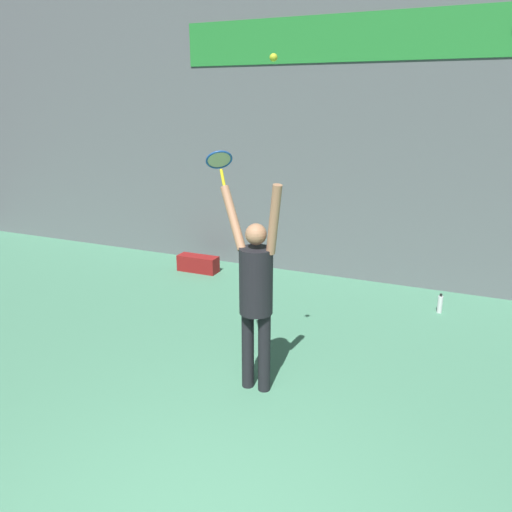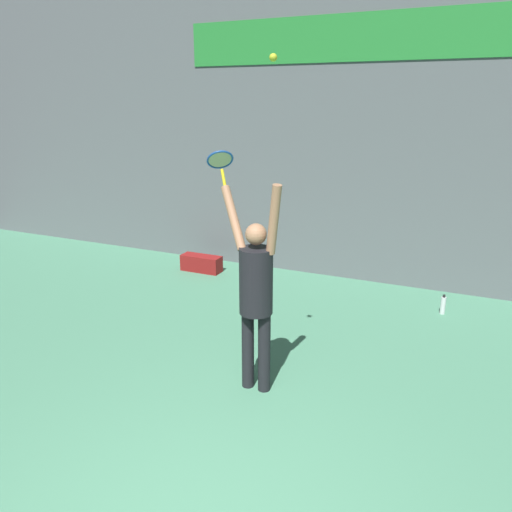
{
  "view_description": "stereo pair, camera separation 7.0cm",
  "coord_description": "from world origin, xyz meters",
  "px_view_note": "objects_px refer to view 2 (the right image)",
  "views": [
    {
      "loc": [
        1.41,
        -2.05,
        2.93
      ],
      "look_at": [
        -0.45,
        2.25,
        1.48
      ],
      "focal_mm": 35.0,
      "sensor_mm": 36.0,
      "label": 1
    },
    {
      "loc": [
        1.47,
        -2.03,
        2.93
      ],
      "look_at": [
        -0.45,
        2.25,
        1.48
      ],
      "focal_mm": 35.0,
      "sensor_mm": 36.0,
      "label": 2
    }
  ],
  "objects_px": {
    "tennis_racket": "(220,162)",
    "water_bottle": "(443,305)",
    "tennis_player": "(256,289)",
    "tennis_ball": "(273,57)",
    "equipment_bag": "(201,263)"
  },
  "relations": [
    {
      "from": "tennis_player",
      "to": "tennis_racket",
      "type": "height_order",
      "value": "tennis_racket"
    },
    {
      "from": "tennis_ball",
      "to": "water_bottle",
      "type": "distance_m",
      "value": 4.58
    },
    {
      "from": "tennis_player",
      "to": "water_bottle",
      "type": "distance_m",
      "value": 3.46
    },
    {
      "from": "tennis_player",
      "to": "tennis_ball",
      "type": "relative_size",
      "value": 32.63
    },
    {
      "from": "tennis_player",
      "to": "equipment_bag",
      "type": "height_order",
      "value": "tennis_player"
    },
    {
      "from": "tennis_racket",
      "to": "tennis_ball",
      "type": "relative_size",
      "value": 5.78
    },
    {
      "from": "equipment_bag",
      "to": "water_bottle",
      "type": "bearing_deg",
      "value": -3.15
    },
    {
      "from": "tennis_ball",
      "to": "water_bottle",
      "type": "height_order",
      "value": "tennis_ball"
    },
    {
      "from": "tennis_player",
      "to": "water_bottle",
      "type": "bearing_deg",
      "value": 59.96
    },
    {
      "from": "water_bottle",
      "to": "tennis_player",
      "type": "bearing_deg",
      "value": -120.04
    },
    {
      "from": "water_bottle",
      "to": "equipment_bag",
      "type": "distance_m",
      "value": 4.14
    },
    {
      "from": "water_bottle",
      "to": "equipment_bag",
      "type": "xyz_separation_m",
      "value": [
        -4.13,
        0.23,
        0.01
      ]
    },
    {
      "from": "tennis_racket",
      "to": "equipment_bag",
      "type": "distance_m",
      "value": 3.92
    },
    {
      "from": "water_bottle",
      "to": "equipment_bag",
      "type": "bearing_deg",
      "value": 176.85
    },
    {
      "from": "tennis_racket",
      "to": "water_bottle",
      "type": "relative_size",
      "value": 1.35
    }
  ]
}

